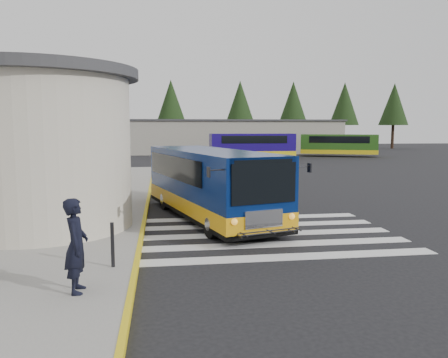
{
  "coord_description": "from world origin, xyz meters",
  "views": [
    {
      "loc": [
        -3.43,
        -13.39,
        3.2
      ],
      "look_at": [
        -1.59,
        -0.5,
        1.66
      ],
      "focal_mm": 35.0,
      "sensor_mm": 36.0,
      "label": 1
    }
  ],
  "objects": [
    {
      "name": "ground",
      "position": [
        0.0,
        0.0,
        0.0
      ],
      "size": [
        140.0,
        140.0,
        0.0
      ],
      "primitive_type": "plane",
      "color": "black",
      "rests_on": "ground"
    },
    {
      "name": "sidewalk",
      "position": [
        -9.0,
        4.0,
        0.07
      ],
      "size": [
        10.0,
        34.0,
        0.15
      ],
      "primitive_type": "cube",
      "color": "gray",
      "rests_on": "ground"
    },
    {
      "name": "curb_strip",
      "position": [
        -4.05,
        4.0,
        0.08
      ],
      "size": [
        0.12,
        34.0,
        0.16
      ],
      "primitive_type": "cube",
      "color": "yellow",
      "rests_on": "ground"
    },
    {
      "name": "crosswalk",
      "position": [
        -0.5,
        -0.8,
        0.01
      ],
      "size": [
        8.0,
        5.35,
        0.01
      ],
      "color": "silver",
      "rests_on": "ground"
    },
    {
      "name": "depot_building",
      "position": [
        6.0,
        42.0,
        2.11
      ],
      "size": [
        26.4,
        8.4,
        4.2
      ],
      "color": "gray",
      "rests_on": "ground"
    },
    {
      "name": "tree_line",
      "position": [
        6.29,
        50.0,
        6.77
      ],
      "size": [
        58.4,
        4.4,
        10.0
      ],
      "color": "black",
      "rests_on": "ground"
    },
    {
      "name": "transit_bus",
      "position": [
        -1.77,
        1.72,
        1.16
      ],
      "size": [
        4.67,
        8.83,
        2.42
      ],
      "rotation": [
        0.0,
        0.0,
        0.27
      ],
      "color": "#071B53",
      "rests_on": "ground"
    },
    {
      "name": "pedestrian_a",
      "position": [
        -5.02,
        -5.23,
        1.03
      ],
      "size": [
        0.45,
        0.67,
        1.77
      ],
      "primitive_type": "imported",
      "rotation": [
        0.0,
        0.0,
        1.62
      ],
      "color": "black",
      "rests_on": "sidewalk"
    },
    {
      "name": "bollard",
      "position": [
        -4.53,
        -3.82,
        0.65
      ],
      "size": [
        0.08,
        0.08,
        0.99
      ],
      "primitive_type": "cylinder",
      "color": "black",
      "rests_on": "sidewalk"
    },
    {
      "name": "far_bus_a",
      "position": [
        5.83,
        30.84,
        1.46
      ],
      "size": [
        8.72,
        2.52,
        2.24
      ],
      "rotation": [
        0.0,
        0.0,
        1.58
      ],
      "color": "#170860",
      "rests_on": "ground"
    },
    {
      "name": "far_bus_b",
      "position": [
        16.11,
        32.97,
        1.38
      ],
      "size": [
        8.51,
        5.21,
        2.13
      ],
      "rotation": [
        0.0,
        0.0,
        1.19
      ],
      "color": "#265617",
      "rests_on": "ground"
    }
  ]
}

